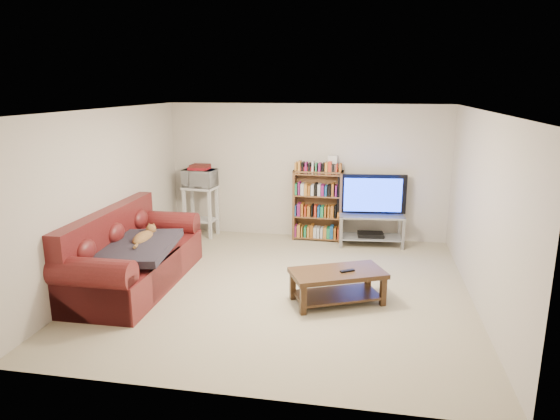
% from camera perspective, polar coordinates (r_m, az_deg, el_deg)
% --- Properties ---
extents(floor, '(5.00, 5.00, 0.00)m').
position_cam_1_polar(floor, '(6.94, 0.22, -8.87)').
color(floor, '#B8AC89').
rests_on(floor, ground).
extents(ceiling, '(5.00, 5.00, 0.00)m').
position_cam_1_polar(ceiling, '(6.40, 0.24, 11.35)').
color(ceiling, white).
rests_on(ceiling, ground).
extents(wall_back, '(5.00, 0.00, 5.00)m').
position_cam_1_polar(wall_back, '(8.99, 3.04, 4.40)').
color(wall_back, beige).
rests_on(wall_back, ground).
extents(wall_front, '(5.00, 0.00, 5.00)m').
position_cam_1_polar(wall_front, '(4.23, -5.76, -6.81)').
color(wall_front, beige).
rests_on(wall_front, ground).
extents(wall_left, '(0.00, 5.00, 5.00)m').
position_cam_1_polar(wall_left, '(7.41, -19.17, 1.57)').
color(wall_left, beige).
rests_on(wall_left, ground).
extents(wall_right, '(0.00, 5.00, 5.00)m').
position_cam_1_polar(wall_right, '(6.61, 22.08, -0.12)').
color(wall_right, beige).
rests_on(wall_right, ground).
extents(sofa, '(1.08, 2.47, 1.05)m').
position_cam_1_polar(sofa, '(7.25, -16.83, -5.43)').
color(sofa, '#5D1818').
rests_on(sofa, floor).
extents(blanket, '(1.06, 1.31, 0.20)m').
position_cam_1_polar(blanket, '(6.95, -16.13, -4.13)').
color(blanket, '#29242E').
rests_on(blanket, sofa).
extents(cat, '(0.27, 0.67, 0.20)m').
position_cam_1_polar(cat, '(7.12, -15.38, -3.13)').
color(cat, brown).
rests_on(cat, sofa).
extents(coffee_table, '(1.31, 1.02, 0.43)m').
position_cam_1_polar(coffee_table, '(6.43, 6.59, -8.01)').
color(coffee_table, '#3C2615').
rests_on(coffee_table, floor).
extents(remote, '(0.19, 0.15, 0.02)m').
position_cam_1_polar(remote, '(6.37, 7.69, -6.90)').
color(remote, black).
rests_on(remote, coffee_table).
extents(tv_stand, '(1.14, 0.60, 0.55)m').
position_cam_1_polar(tv_stand, '(8.75, 10.35, -1.66)').
color(tv_stand, '#999EA3').
rests_on(tv_stand, floor).
extents(television, '(1.19, 0.27, 0.68)m').
position_cam_1_polar(television, '(8.62, 10.50, 1.67)').
color(television, black).
rests_on(television, tv_stand).
extents(dvd_player, '(0.47, 0.35, 0.06)m').
position_cam_1_polar(dvd_player, '(8.80, 10.30, -2.78)').
color(dvd_player, black).
rests_on(dvd_player, tv_stand).
extents(bookshelf, '(0.88, 0.29, 1.26)m').
position_cam_1_polar(bookshelf, '(8.88, 4.33, 0.63)').
color(bookshelf, brown).
rests_on(bookshelf, floor).
extents(shelf_clutter, '(0.64, 0.20, 0.28)m').
position_cam_1_polar(shelf_clutter, '(8.74, 5.07, 5.18)').
color(shelf_clutter, silver).
rests_on(shelf_clutter, bookshelf).
extents(microwave_stand, '(0.61, 0.47, 0.92)m').
position_cam_1_polar(microwave_stand, '(9.23, -9.05, 0.64)').
color(microwave_stand, silver).
rests_on(microwave_stand, floor).
extents(microwave, '(0.60, 0.44, 0.31)m').
position_cam_1_polar(microwave, '(9.13, -9.16, 3.62)').
color(microwave, silver).
rests_on(microwave, microwave_stand).
extents(game_boxes, '(0.36, 0.32, 0.05)m').
position_cam_1_polar(game_boxes, '(9.10, -9.21, 4.75)').
color(game_boxes, maroon).
rests_on(game_boxes, microwave).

